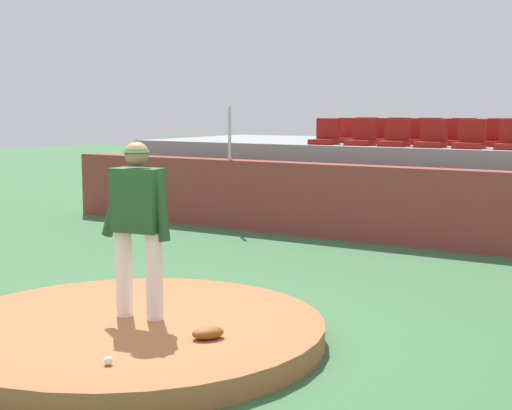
{
  "coord_description": "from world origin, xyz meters",
  "views": [
    {
      "loc": [
        4.86,
        -5.45,
        2.29
      ],
      "look_at": [
        0.0,
        2.3,
        1.12
      ],
      "focal_mm": 53.05,
      "sensor_mm": 36.0,
      "label": 1
    }
  ],
  "objects_px": {
    "stadium_chair_8": "(412,136)",
    "stadium_chair_15": "(462,135)",
    "stadium_chair_0": "(326,136)",
    "stadium_chair_2": "(395,138)",
    "stadium_chair_4": "(470,139)",
    "baseball": "(108,361)",
    "fielding_glove": "(208,333)",
    "stadium_chair_3": "(432,139)",
    "stadium_chair_5": "(512,140)",
    "stadium_chair_10": "(487,138)",
    "stadium_chair_12": "(365,134)",
    "stadium_chair_14": "(428,135)",
    "stadium_chair_13": "(397,134)",
    "stadium_chair_7": "(379,136)",
    "stadium_chair_16": "(499,136)",
    "stadium_chair_6": "(347,135)",
    "stadium_chair_9": "(450,137)",
    "stadium_chair_1": "(362,137)",
    "pitcher": "(138,215)"
  },
  "relations": [
    {
      "from": "stadium_chair_9",
      "to": "stadium_chair_14",
      "type": "height_order",
      "value": "same"
    },
    {
      "from": "stadium_chair_1",
      "to": "stadium_chair_8",
      "type": "xyz_separation_m",
      "value": [
        0.66,
        0.87,
        0.0
      ]
    },
    {
      "from": "stadium_chair_0",
      "to": "stadium_chair_12",
      "type": "bearing_deg",
      "value": -91.1
    },
    {
      "from": "stadium_chair_0",
      "to": "stadium_chair_2",
      "type": "distance_m",
      "value": 1.42
    },
    {
      "from": "baseball",
      "to": "stadium_chair_12",
      "type": "xyz_separation_m",
      "value": [
        -2.44,
        10.54,
        1.5
      ]
    },
    {
      "from": "pitcher",
      "to": "stadium_chair_8",
      "type": "bearing_deg",
      "value": 83.8
    },
    {
      "from": "stadium_chair_2",
      "to": "stadium_chair_14",
      "type": "bearing_deg",
      "value": -90.03
    },
    {
      "from": "stadium_chair_10",
      "to": "stadium_chair_13",
      "type": "bearing_deg",
      "value": -23.69
    },
    {
      "from": "baseball",
      "to": "stadium_chair_9",
      "type": "bearing_deg",
      "value": 91.94
    },
    {
      "from": "stadium_chair_4",
      "to": "baseball",
      "type": "bearing_deg",
      "value": 87.87
    },
    {
      "from": "stadium_chair_3",
      "to": "stadium_chair_10",
      "type": "height_order",
      "value": "same"
    },
    {
      "from": "stadium_chair_7",
      "to": "stadium_chair_15",
      "type": "xyz_separation_m",
      "value": [
        1.39,
        0.92,
        0.0
      ]
    },
    {
      "from": "stadium_chair_6",
      "to": "stadium_chair_8",
      "type": "xyz_separation_m",
      "value": [
        1.38,
        -0.01,
        0.0
      ]
    },
    {
      "from": "stadium_chair_6",
      "to": "stadium_chair_13",
      "type": "distance_m",
      "value": 1.17
    },
    {
      "from": "stadium_chair_3",
      "to": "stadium_chair_6",
      "type": "xyz_separation_m",
      "value": [
        -2.08,
        0.89,
        0.0
      ]
    },
    {
      "from": "stadium_chair_3",
      "to": "stadium_chair_5",
      "type": "bearing_deg",
      "value": 179.96
    },
    {
      "from": "stadium_chair_6",
      "to": "stadium_chair_10",
      "type": "distance_m",
      "value": 2.82
    },
    {
      "from": "fielding_glove",
      "to": "stadium_chair_7",
      "type": "distance_m",
      "value": 9.0
    },
    {
      "from": "stadium_chair_2",
      "to": "stadium_chair_8",
      "type": "distance_m",
      "value": 0.88
    },
    {
      "from": "stadium_chair_14",
      "to": "stadium_chair_13",
      "type": "bearing_deg",
      "value": -2.43
    },
    {
      "from": "stadium_chair_8",
      "to": "stadium_chair_15",
      "type": "height_order",
      "value": "same"
    },
    {
      "from": "stadium_chair_2",
      "to": "stadium_chair_6",
      "type": "height_order",
      "value": "same"
    },
    {
      "from": "stadium_chair_1",
      "to": "stadium_chair_14",
      "type": "bearing_deg",
      "value": -110.78
    },
    {
      "from": "fielding_glove",
      "to": "stadium_chair_9",
      "type": "xyz_separation_m",
      "value": [
        -0.6,
        8.68,
        1.48
      ]
    },
    {
      "from": "stadium_chair_0",
      "to": "stadium_chair_15",
      "type": "height_order",
      "value": "same"
    },
    {
      "from": "stadium_chair_4",
      "to": "stadium_chair_8",
      "type": "bearing_deg",
      "value": -32.24
    },
    {
      "from": "stadium_chair_2",
      "to": "stadium_chair_7",
      "type": "relative_size",
      "value": 1.0
    },
    {
      "from": "fielding_glove",
      "to": "stadium_chair_7",
      "type": "xyz_separation_m",
      "value": [
        -2.03,
        8.65,
        1.48
      ]
    },
    {
      "from": "stadium_chair_15",
      "to": "stadium_chair_10",
      "type": "bearing_deg",
      "value": 128.89
    },
    {
      "from": "stadium_chair_10",
      "to": "stadium_chair_13",
      "type": "height_order",
      "value": "same"
    },
    {
      "from": "stadium_chair_0",
      "to": "stadium_chair_10",
      "type": "xyz_separation_m",
      "value": [
        2.84,
        0.91,
        0.0
      ]
    },
    {
      "from": "fielding_glove",
      "to": "stadium_chair_7",
      "type": "relative_size",
      "value": 0.6
    },
    {
      "from": "fielding_glove",
      "to": "stadium_chair_2",
      "type": "distance_m",
      "value": 8.02
    },
    {
      "from": "baseball",
      "to": "stadium_chair_1",
      "type": "bearing_deg",
      "value": 101.14
    },
    {
      "from": "stadium_chair_5",
      "to": "stadium_chair_13",
      "type": "height_order",
      "value": "same"
    },
    {
      "from": "fielding_glove",
      "to": "stadium_chair_10",
      "type": "bearing_deg",
      "value": -147.08
    },
    {
      "from": "stadium_chair_2",
      "to": "stadium_chair_5",
      "type": "distance_m",
      "value": 2.1
    },
    {
      "from": "stadium_chair_15",
      "to": "stadium_chair_1",
      "type": "bearing_deg",
      "value": 52.6
    },
    {
      "from": "stadium_chair_16",
      "to": "stadium_chair_6",
      "type": "bearing_deg",
      "value": 18.32
    },
    {
      "from": "stadium_chair_6",
      "to": "stadium_chair_13",
      "type": "height_order",
      "value": "same"
    },
    {
      "from": "baseball",
      "to": "stadium_chair_15",
      "type": "relative_size",
      "value": 0.15
    },
    {
      "from": "stadium_chair_2",
      "to": "stadium_chair_3",
      "type": "relative_size",
      "value": 1.0
    },
    {
      "from": "baseball",
      "to": "stadium_chair_2",
      "type": "relative_size",
      "value": 0.15
    },
    {
      "from": "stadium_chair_2",
      "to": "stadium_chair_8",
      "type": "relative_size",
      "value": 1.0
    },
    {
      "from": "stadium_chair_0",
      "to": "stadium_chair_4",
      "type": "height_order",
      "value": "same"
    },
    {
      "from": "stadium_chair_4",
      "to": "stadium_chair_9",
      "type": "bearing_deg",
      "value": -54.52
    },
    {
      "from": "stadium_chair_12",
      "to": "stadium_chair_13",
      "type": "xyz_separation_m",
      "value": [
        0.71,
        0.04,
        0.0
      ]
    },
    {
      "from": "stadium_chair_12",
      "to": "baseball",
      "type": "bearing_deg",
      "value": 103.02
    },
    {
      "from": "stadium_chair_0",
      "to": "stadium_chair_3",
      "type": "height_order",
      "value": "same"
    },
    {
      "from": "stadium_chair_10",
      "to": "stadium_chair_15",
      "type": "xyz_separation_m",
      "value": [
        -0.73,
        0.91,
        0.0
      ]
    }
  ]
}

